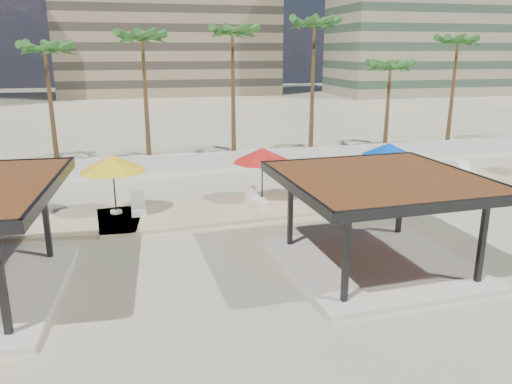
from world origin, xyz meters
TOP-DOWN VIEW (x-y plane):
  - ground at (0.00, 0.00)m, footprint 200.00×200.00m
  - promenade at (2.00, 7.67)m, footprint 44.45×7.97m
  - boundary_wall at (0.00, 16.00)m, footprint 56.00×0.30m
  - building_mid at (4.00, 78.00)m, footprint 38.00×16.00m
  - pavilion_central at (4.25, -0.86)m, footprint 7.08×7.08m
  - umbrella_b at (-5.17, 7.55)m, footprint 3.91×3.91m
  - umbrella_c at (2.28, 7.97)m, footprint 3.15×3.15m
  - umbrella_d at (9.33, 7.66)m, footprint 3.54×3.54m
  - lounger_a at (-4.11, 7.60)m, footprint 0.68×2.03m
  - lounger_b at (1.78, 7.18)m, footprint 0.95×1.98m
  - lounger_c at (11.20, 9.21)m, footprint 1.02×2.25m
  - lounger_d at (15.93, 9.25)m, footprint 1.12×2.32m
  - palm_c at (-9.00, 18.10)m, footprint 3.00×3.00m
  - palm_d at (-3.00, 18.90)m, footprint 3.00×3.00m
  - palm_e at (3.00, 18.40)m, footprint 3.00×3.00m
  - palm_f at (9.00, 18.60)m, footprint 3.00×3.00m
  - palm_g at (15.00, 18.20)m, footprint 3.00×3.00m
  - palm_h at (21.00, 18.80)m, footprint 3.00×3.00m

SIDE VIEW (x-z plane):
  - ground at x=0.00m, z-range 0.00..0.00m
  - promenade at x=2.00m, z-range -0.06..0.18m
  - lounger_b at x=1.78m, z-range -0.01..0.71m
  - lounger_a at x=-4.11m, z-range -0.02..0.75m
  - lounger_c at x=11.20m, z-range -0.03..0.79m
  - lounger_d at x=15.93m, z-range -0.04..0.80m
  - boundary_wall at x=0.00m, z-range 0.00..1.20m
  - pavilion_central at x=4.25m, z-range 0.34..3.83m
  - umbrella_d at x=9.33m, z-range 1.17..3.91m
  - umbrella_c at x=2.28m, z-range 1.17..3.94m
  - umbrella_b at x=-5.17m, z-range 1.20..4.05m
  - palm_g at x=15.00m, z-range 2.67..10.15m
  - palm_c at x=-9.00m, z-range 3.24..11.98m
  - palm_h at x=21.00m, z-range 3.50..12.84m
  - palm_d at x=-3.00m, z-range 3.56..13.02m
  - palm_e at x=3.00m, z-range 3.72..13.57m
  - palm_f at x=9.00m, z-range 3.99..14.45m
  - building_mid at x=4.00m, z-range -0.93..29.47m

